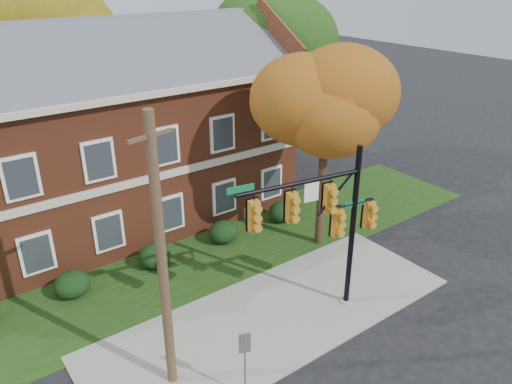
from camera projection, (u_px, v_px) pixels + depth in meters
ground at (292, 331)px, 17.63m from camera, size 120.00×120.00×0.00m
sidewalk at (275, 316)px, 18.35m from camera, size 14.00×5.00×0.08m
grass_strip at (204, 258)px, 22.01m from camera, size 30.00×6.00×0.04m
apartment_building at (96, 126)px, 23.21m from camera, size 18.80×8.80×9.74m
hedge_left at (72, 284)px, 19.33m from camera, size 1.40×1.26×1.05m
hedge_center at (155, 256)px, 21.22m from camera, size 1.40×1.26×1.05m
hedge_right at (223, 232)px, 23.12m from camera, size 1.40×1.26×1.05m
hedge_far_right at (282, 212)px, 25.02m from camera, size 1.40×1.26×1.05m
tree_near_right at (333, 102)px, 20.52m from camera, size 4.50×4.25×8.58m
tree_right_rear at (275, 35)px, 28.67m from camera, size 6.30×5.95×10.62m
tree_far_rear at (60, 23)px, 28.06m from camera, size 6.84×6.46×11.52m
traffic_signal at (327, 217)px, 17.03m from camera, size 5.64×1.17×6.37m
utility_pole at (162, 261)px, 13.71m from camera, size 1.34×0.39×8.67m
sign_post at (245, 355)px, 14.27m from camera, size 0.34×0.18×2.42m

